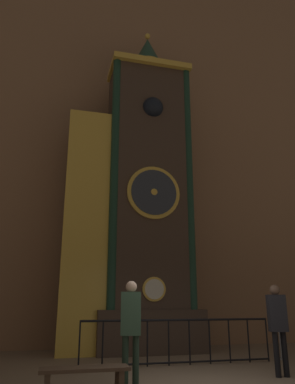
% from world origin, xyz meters
% --- Properties ---
extents(cathedral_back_wall, '(24.00, 0.32, 15.48)m').
position_xyz_m(cathedral_back_wall, '(-0.09, 6.36, 7.73)').
color(cathedral_back_wall, '#936B4C').
rests_on(cathedral_back_wall, ground_plane).
extents(clock_tower, '(4.13, 1.79, 10.77)m').
position_xyz_m(clock_tower, '(-0.19, 4.89, 4.47)').
color(clock_tower, '#423328').
rests_on(clock_tower, ground_plane).
extents(railing_fence, '(4.57, 0.05, 0.99)m').
position_xyz_m(railing_fence, '(0.38, 2.54, 0.55)').
color(railing_fence, black).
rests_on(railing_fence, ground_plane).
extents(visitor_near, '(0.38, 0.30, 1.73)m').
position_xyz_m(visitor_near, '(-1.20, 0.47, 1.03)').
color(visitor_near, '#213427').
rests_on(visitor_near, ground_plane).
extents(visitor_far, '(0.39, 0.31, 1.70)m').
position_xyz_m(visitor_far, '(1.80, 0.70, 1.02)').
color(visitor_far, black).
rests_on(visitor_far, ground_plane).
extents(stanchion_post, '(0.28, 0.28, 1.05)m').
position_xyz_m(stanchion_post, '(3.16, 2.76, 0.34)').
color(stanchion_post, gray).
rests_on(stanchion_post, ground_plane).
extents(visitor_bench, '(1.33, 0.40, 0.44)m').
position_xyz_m(visitor_bench, '(-2.02, -0.07, 0.31)').
color(visitor_bench, brown).
rests_on(visitor_bench, ground_plane).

